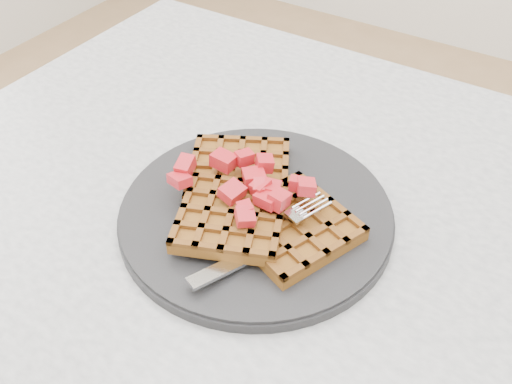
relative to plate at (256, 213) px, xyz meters
The scene contains 5 objects.
table 0.19m from the plate, ahead, with size 1.20×0.80×0.75m.
plate is the anchor object (origin of this frame).
waffles 0.02m from the plate, 87.49° to the right, with size 0.24×0.22×0.03m.
strawberry_pile 0.05m from the plate, ahead, with size 0.15×0.15×0.02m, color #A60611, non-canonical shape.
fork 0.06m from the plate, 42.88° to the right, with size 0.02×0.18×0.02m, color silver, non-canonical shape.
Camera 1 is at (0.10, -0.39, 1.20)m, focal length 40.00 mm.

